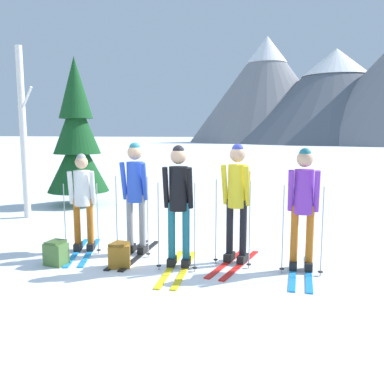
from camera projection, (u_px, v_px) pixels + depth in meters
The scene contains 11 objects.
ground_plane at pixel (174, 261), 6.64m from camera, with size 400.00×400.00×0.00m, color white.
skier_in_white at pixel (83, 197), 7.07m from camera, with size 0.96×1.66×1.68m.
skier_in_blue at pixel (135, 192), 6.89m from camera, with size 0.61×1.79×1.86m.
skier_in_black at pixel (179, 200), 6.18m from camera, with size 0.65×1.79×1.84m.
skier_in_yellow at pixel (237, 195), 6.40m from camera, with size 0.61×1.61×1.86m.
skier_in_purple at pixel (303, 202), 6.03m from camera, with size 0.61×1.67×1.81m.
pine_tree_near at pixel (77, 139), 11.52m from camera, with size 1.69×1.69×4.08m.
birch_tree_tall at pixel (23, 133), 9.77m from camera, with size 0.92×0.56×4.00m.
backpack_on_snow_front at pixel (56, 253), 6.40m from camera, with size 0.33×0.28×0.38m.
backpack_on_snow_beside at pixel (119, 255), 6.29m from camera, with size 0.39×0.36×0.38m.
mountain_ridge_distant at pixel (353, 86), 81.10m from camera, with size 67.68×48.66×24.09m.
Camera 1 is at (2.48, -5.93, 2.02)m, focal length 38.98 mm.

